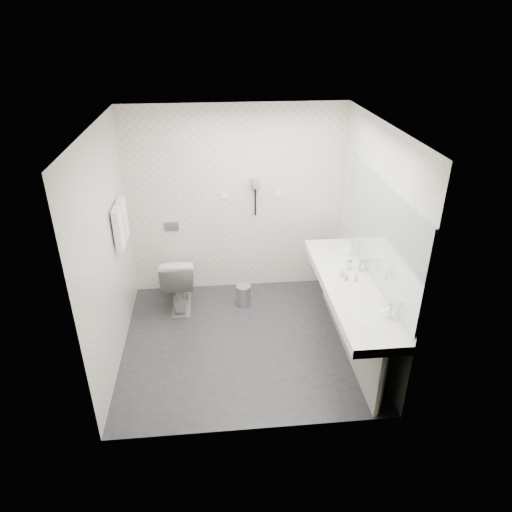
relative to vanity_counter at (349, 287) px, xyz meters
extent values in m
plane|color=#28282D|center=(-1.12, 0.20, -0.80)|extent=(2.80, 2.80, 0.00)
plane|color=white|center=(-1.12, 0.20, 1.70)|extent=(2.80, 2.80, 0.00)
plane|color=silver|center=(-1.12, 1.50, 0.45)|extent=(2.80, 0.00, 2.80)
plane|color=silver|center=(-1.12, -1.10, 0.45)|extent=(2.80, 0.00, 2.80)
plane|color=silver|center=(-2.52, 0.20, 0.45)|extent=(0.00, 2.60, 2.60)
plane|color=silver|center=(0.27, 0.20, 0.45)|extent=(0.00, 2.60, 2.60)
cube|color=white|center=(0.00, 0.00, 0.00)|extent=(0.55, 2.20, 0.10)
cube|color=gray|center=(0.02, 0.00, -0.42)|extent=(0.03, 2.15, 0.75)
cylinder|color=silver|center=(0.05, -1.04, -0.42)|extent=(0.06, 0.06, 0.75)
cylinder|color=silver|center=(0.05, 1.04, -0.42)|extent=(0.06, 0.06, 0.75)
cube|color=#B2BCC6|center=(0.26, 0.00, 0.65)|extent=(0.02, 2.20, 1.05)
ellipsoid|color=white|center=(0.00, -0.65, 0.04)|extent=(0.40, 0.31, 0.05)
ellipsoid|color=white|center=(0.00, 0.65, 0.04)|extent=(0.40, 0.31, 0.05)
cylinder|color=silver|center=(0.19, -0.65, 0.12)|extent=(0.04, 0.04, 0.15)
cylinder|color=silver|center=(0.19, 0.65, 0.12)|extent=(0.04, 0.04, 0.15)
imported|color=white|center=(-0.03, 0.07, 0.10)|extent=(0.06, 0.06, 0.09)
imported|color=white|center=(-0.04, 0.16, 0.09)|extent=(0.07, 0.07, 0.08)
imported|color=white|center=(0.08, 0.04, 0.10)|extent=(0.04, 0.04, 0.11)
cylinder|color=silver|center=(0.09, 0.31, 0.10)|extent=(0.07, 0.07, 0.10)
cylinder|color=silver|center=(0.22, 0.27, 0.11)|extent=(0.07, 0.07, 0.12)
imported|color=white|center=(-1.91, 1.06, -0.42)|extent=(0.43, 0.75, 0.76)
cube|color=#B2B5BA|center=(-1.98, 1.49, 0.15)|extent=(0.18, 0.02, 0.12)
cylinder|color=#B2B5BA|center=(-1.08, 0.98, -0.67)|extent=(0.23, 0.23, 0.27)
cylinder|color=#B2B5BA|center=(-1.08, 0.98, -0.52)|extent=(0.19, 0.19, 0.02)
cylinder|color=silver|center=(-2.47, 0.75, 0.75)|extent=(0.02, 0.62, 0.02)
cube|color=white|center=(-2.46, 0.61, 0.53)|extent=(0.07, 0.24, 0.48)
cube|color=white|center=(-2.46, 0.89, 0.53)|extent=(0.07, 0.24, 0.48)
cube|color=gray|center=(-0.88, 1.47, 0.70)|extent=(0.10, 0.04, 0.14)
cylinder|color=gray|center=(-0.88, 1.40, 0.73)|extent=(0.08, 0.14, 0.08)
cylinder|color=black|center=(-0.88, 1.46, 0.45)|extent=(0.02, 0.02, 0.35)
cube|color=white|center=(-1.27, 1.49, 0.55)|extent=(0.09, 0.02, 0.09)
cube|color=white|center=(-0.57, 1.49, 0.55)|extent=(0.09, 0.02, 0.09)
camera|label=1|loc=(-1.42, -4.15, 2.62)|focal=32.48mm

